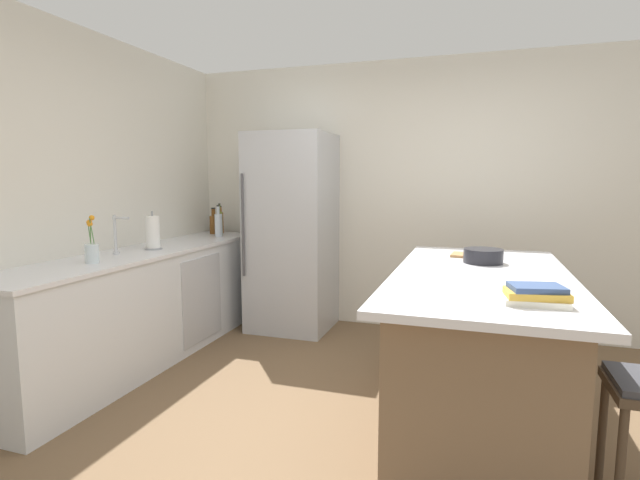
# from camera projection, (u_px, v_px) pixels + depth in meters

# --- Properties ---
(ground_plane) EXTENTS (7.20, 7.20, 0.00)m
(ground_plane) POSITION_uv_depth(u_px,v_px,m) (383.00, 444.00, 2.67)
(ground_plane) COLOR brown
(wall_rear) EXTENTS (6.00, 0.10, 2.60)m
(wall_rear) POSITION_uv_depth(u_px,v_px,m) (429.00, 197.00, 4.63)
(wall_rear) COLOR silver
(wall_rear) RESTS_ON ground_plane
(wall_left) EXTENTS (0.10, 6.00, 2.60)m
(wall_left) POSITION_uv_depth(u_px,v_px,m) (31.00, 204.00, 3.27)
(wall_left) COLOR silver
(wall_left) RESTS_ON ground_plane
(counter_run_left) EXTENTS (0.63, 2.83, 0.90)m
(counter_run_left) POSITION_uv_depth(u_px,v_px,m) (147.00, 304.00, 3.92)
(counter_run_left) COLOR silver
(counter_run_left) RESTS_ON ground_plane
(kitchen_island) EXTENTS (1.00, 2.06, 0.92)m
(kitchen_island) POSITION_uv_depth(u_px,v_px,m) (478.00, 347.00, 2.87)
(kitchen_island) COLOR #7A6047
(kitchen_island) RESTS_ON ground_plane
(refrigerator) EXTENTS (0.76, 0.74, 1.90)m
(refrigerator) POSITION_uv_depth(u_px,v_px,m) (292.00, 233.00, 4.69)
(refrigerator) COLOR #B7BABF
(refrigerator) RESTS_ON ground_plane
(sink_faucet) EXTENTS (0.15, 0.05, 0.30)m
(sink_faucet) POSITION_uv_depth(u_px,v_px,m) (117.00, 234.00, 3.63)
(sink_faucet) COLOR silver
(sink_faucet) RESTS_ON counter_run_left
(flower_vase) EXTENTS (0.09, 0.09, 0.33)m
(flower_vase) POSITION_uv_depth(u_px,v_px,m) (92.00, 250.00, 3.27)
(flower_vase) COLOR silver
(flower_vase) RESTS_ON counter_run_left
(paper_towel_roll) EXTENTS (0.14, 0.14, 0.31)m
(paper_towel_roll) POSITION_uv_depth(u_px,v_px,m) (153.00, 233.00, 3.91)
(paper_towel_roll) COLOR gray
(paper_towel_roll) RESTS_ON counter_run_left
(vinegar_bottle) EXTENTS (0.06, 0.06, 0.29)m
(vinegar_bottle) POSITION_uv_depth(u_px,v_px,m) (221.00, 222.00, 5.09)
(vinegar_bottle) COLOR #994C23
(vinegar_bottle) RESTS_ON counter_run_left
(whiskey_bottle) EXTENTS (0.08, 0.08, 0.27)m
(whiskey_bottle) POSITION_uv_depth(u_px,v_px,m) (214.00, 224.00, 5.02)
(whiskey_bottle) COLOR brown
(whiskey_bottle) RESTS_ON counter_run_left
(olive_oil_bottle) EXTENTS (0.06, 0.06, 0.32)m
(olive_oil_bottle) POSITION_uv_depth(u_px,v_px,m) (220.00, 223.00, 4.89)
(olive_oil_bottle) COLOR olive
(olive_oil_bottle) RESTS_ON counter_run_left
(soda_bottle) EXTENTS (0.08, 0.08, 0.31)m
(soda_bottle) POSITION_uv_depth(u_px,v_px,m) (219.00, 224.00, 4.79)
(soda_bottle) COLOR silver
(soda_bottle) RESTS_ON counter_run_left
(cookbook_stack) EXTENTS (0.27, 0.20, 0.09)m
(cookbook_stack) POSITION_uv_depth(u_px,v_px,m) (536.00, 295.00, 2.11)
(cookbook_stack) COLOR silver
(cookbook_stack) RESTS_ON kitchen_island
(mixing_bowl) EXTENTS (0.25, 0.25, 0.09)m
(mixing_bowl) POSITION_uv_depth(u_px,v_px,m) (483.00, 256.00, 3.15)
(mixing_bowl) COLOR black
(mixing_bowl) RESTS_ON kitchen_island
(cutting_board) EXTENTS (0.31, 0.22, 0.02)m
(cutting_board) POSITION_uv_depth(u_px,v_px,m) (473.00, 256.00, 3.40)
(cutting_board) COLOR #9E7042
(cutting_board) RESTS_ON kitchen_island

